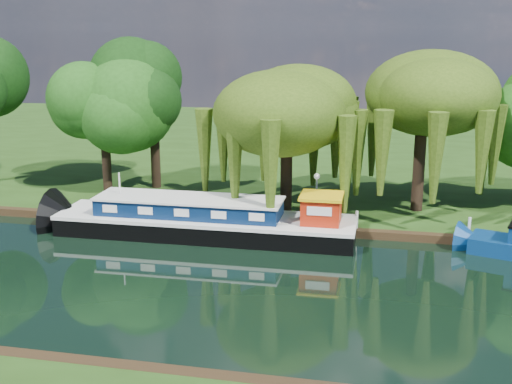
# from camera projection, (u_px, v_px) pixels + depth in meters

# --- Properties ---
(ground) EXTENTS (120.00, 120.00, 0.00)m
(ground) POSITION_uv_depth(u_px,v_px,m) (277.00, 290.00, 28.48)
(ground) COLOR black
(far_bank) EXTENTS (120.00, 52.00, 0.45)m
(far_bank) POSITION_uv_depth(u_px,v_px,m) (339.00, 148.00, 60.66)
(far_bank) COLOR #1E3A0F
(far_bank) RESTS_ON ground
(dutch_barge) EXTENTS (16.72, 3.88, 3.52)m
(dutch_barge) POSITION_uv_depth(u_px,v_px,m) (208.00, 221.00, 35.68)
(dutch_barge) COLOR black
(dutch_barge) RESTS_ON ground
(red_dinghy) EXTENTS (3.51, 2.73, 0.67)m
(red_dinghy) POSITION_uv_depth(u_px,v_px,m) (182.00, 235.00, 36.02)
(red_dinghy) COLOR #9F1F0B
(red_dinghy) RESTS_ON ground
(willow_left) EXTENTS (6.92, 6.92, 8.29)m
(willow_left) POSITION_uv_depth(u_px,v_px,m) (287.00, 113.00, 37.28)
(willow_left) COLOR black
(willow_left) RESTS_ON far_bank
(willow_right) EXTENTS (7.15, 7.15, 8.71)m
(willow_right) POSITION_uv_depth(u_px,v_px,m) (423.00, 106.00, 37.74)
(willow_right) COLOR black
(willow_right) RESTS_ON far_bank
(tree_far_left) EXTENTS (5.41, 5.41, 8.71)m
(tree_far_left) POSITION_uv_depth(u_px,v_px,m) (103.00, 105.00, 41.75)
(tree_far_left) COLOR black
(tree_far_left) RESTS_ON far_bank
(tree_far_mid) EXTENTS (5.71, 5.71, 9.34)m
(tree_far_mid) POSITION_uv_depth(u_px,v_px,m) (153.00, 95.00, 43.32)
(tree_far_mid) COLOR black
(tree_far_mid) RESTS_ON far_bank
(lamppost) EXTENTS (0.36, 0.36, 2.56)m
(lamppost) POSITION_uv_depth(u_px,v_px,m) (317.00, 183.00, 37.73)
(lamppost) COLOR silver
(lamppost) RESTS_ON far_bank
(mooring_posts) EXTENTS (19.16, 0.16, 1.00)m
(mooring_posts) POSITION_uv_depth(u_px,v_px,m) (294.00, 216.00, 36.30)
(mooring_posts) COLOR silver
(mooring_posts) RESTS_ON far_bank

